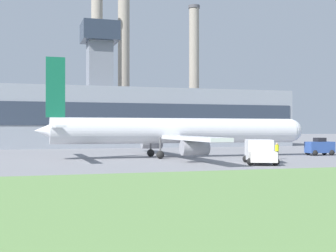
% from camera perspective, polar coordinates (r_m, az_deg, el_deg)
% --- Properties ---
extents(ground_plane, '(400.00, 400.00, 0.00)m').
position_cam_1_polar(ground_plane, '(54.47, 0.84, -3.83)').
color(ground_plane, gray).
extents(terminal_building, '(63.99, 15.31, 22.76)m').
position_cam_1_polar(terminal_building, '(87.26, -6.09, 1.20)').
color(terminal_building, '#8C939E').
rests_on(terminal_building, ground_plane).
extents(smokestack_left, '(3.15, 3.15, 35.43)m').
position_cam_1_polar(smokestack_left, '(114.72, -8.66, 6.96)').
color(smokestack_left, gray).
rests_on(smokestack_left, ground_plane).
extents(smokestack_right, '(3.38, 3.38, 41.90)m').
position_cam_1_polar(smokestack_right, '(119.45, -5.42, 8.23)').
color(smokestack_right, gray).
rests_on(smokestack_right, ground_plane).
extents(smokestack_far, '(2.97, 2.97, 35.30)m').
position_cam_1_polar(smokestack_far, '(122.06, 3.20, 6.48)').
color(smokestack_far, gray).
rests_on(smokestack_far, ground_plane).
extents(airplane, '(32.32, 31.32, 11.03)m').
position_cam_1_polar(airplane, '(54.10, 0.87, -0.66)').
color(airplane, silver).
rests_on(airplane, ground_plane).
extents(pushback_tug, '(3.42, 2.31, 2.20)m').
position_cam_1_polar(pushback_tug, '(61.36, 18.01, -2.50)').
color(pushback_tug, '#2D4C93').
rests_on(pushback_tug, ground_plane).
extents(baggage_truck, '(4.19, 6.09, 2.26)m').
position_cam_1_polar(baggage_truck, '(45.35, 11.10, -3.11)').
color(baggage_truck, white).
rests_on(baggage_truck, ground_plane).
extents(ground_crew_person, '(0.55, 0.55, 1.81)m').
position_cam_1_polar(ground_crew_person, '(52.06, 13.14, -2.96)').
color(ground_crew_person, '#23283D').
rests_on(ground_crew_person, ground_plane).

